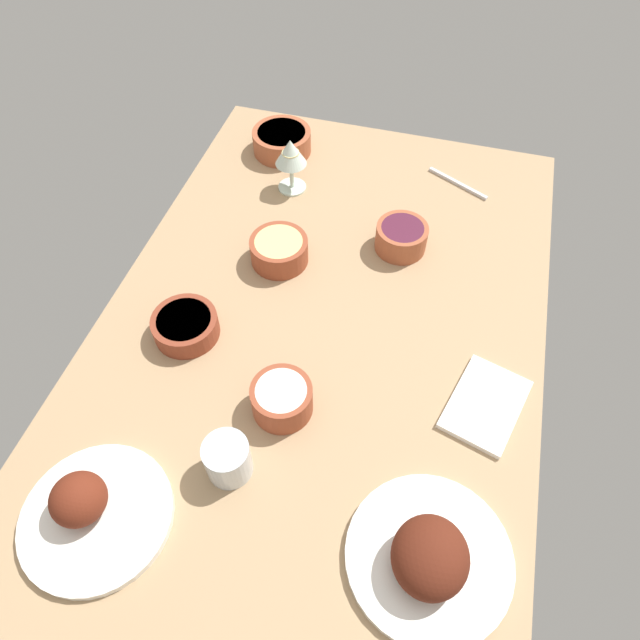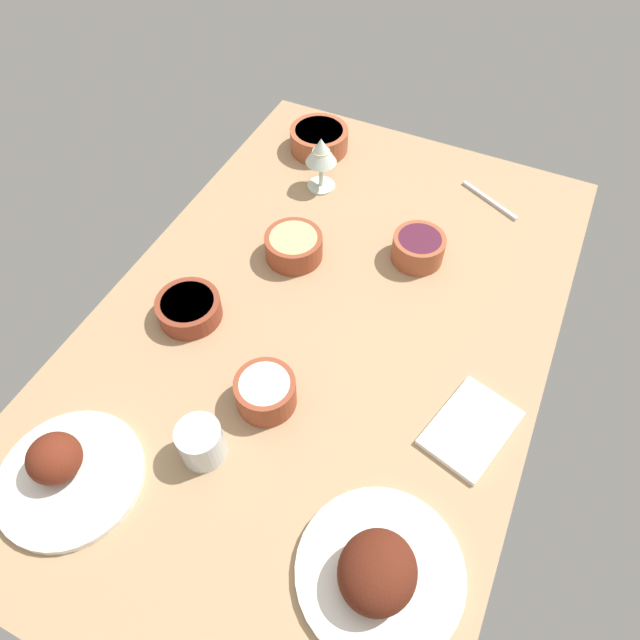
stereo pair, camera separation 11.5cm
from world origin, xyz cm
name	(u,v)px [view 1 (the left image)]	position (x,y,z in cm)	size (l,w,h in cm)	color
dining_table	(320,332)	(0.00, 0.00, 2.00)	(140.00, 90.00, 4.00)	tan
plate_far_side	(429,557)	(-40.04, -28.49, 7.36)	(26.33, 26.33, 9.92)	white
plate_near_viewer	(90,510)	(-47.37, 25.34, 6.55)	(24.80, 24.80, 9.23)	white
bowl_pasta	(282,141)	(53.49, 25.38, 7.21)	(15.34, 15.34, 5.93)	#A35133
bowl_potatoes	(279,250)	(15.46, 13.72, 7.18)	(12.88, 12.88, 5.86)	brown
bowl_onions	(401,237)	(26.60, -11.61, 7.34)	(11.64, 11.64, 6.18)	#A35133
bowl_sauce	(185,325)	(-9.02, 25.53, 6.61)	(13.24, 13.24, 4.75)	brown
bowl_cream	(282,398)	(-20.09, 1.57, 7.50)	(11.30, 11.30, 6.49)	brown
wine_glass	(291,155)	(39.81, 18.38, 13.93)	(7.60, 7.60, 14.00)	silver
water_tumbler	(228,459)	(-33.74, 6.68, 7.96)	(7.94, 7.94, 7.92)	silver
folded_napkin	(485,404)	(-9.58, -34.59, 4.60)	(17.69, 12.15, 1.20)	white
fork_loose	(458,183)	(52.24, -21.61, 4.40)	(17.20, 0.90, 0.80)	silver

